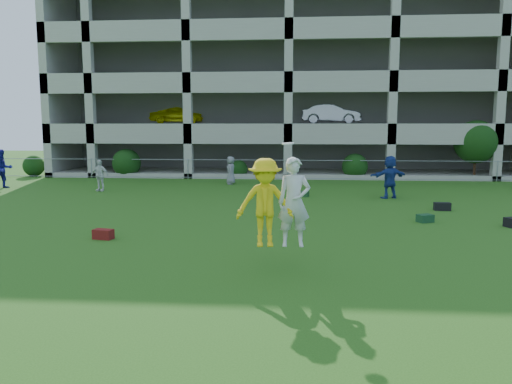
# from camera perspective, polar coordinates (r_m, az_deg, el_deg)

# --- Properties ---
(ground) EXTENTS (100.00, 100.00, 0.00)m
(ground) POSITION_cam_1_polar(r_m,az_deg,el_deg) (10.99, 1.73, -9.39)
(ground) COLOR #235114
(ground) RESTS_ON ground
(bystander_a) EXTENTS (1.20, 1.23, 1.99)m
(bystander_a) POSITION_cam_1_polar(r_m,az_deg,el_deg) (28.56, -26.99, 2.37)
(bystander_a) COLOR navy
(bystander_a) RESTS_ON ground
(bystander_b) EXTENTS (0.95, 0.51, 1.54)m
(bystander_b) POSITION_cam_1_polar(r_m,az_deg,el_deg) (25.55, -17.43, 1.82)
(bystander_b) COLOR silver
(bystander_b) RESTS_ON ground
(bystander_c) EXTENTS (0.61, 0.82, 1.52)m
(bystander_c) POSITION_cam_1_polar(r_m,az_deg,el_deg) (27.27, -2.90, 2.49)
(bystander_c) COLOR gray
(bystander_c) RESTS_ON ground
(bystander_d) EXTENTS (1.83, 1.20, 1.89)m
(bystander_d) POSITION_cam_1_polar(r_m,az_deg,el_deg) (22.75, 15.04, 1.66)
(bystander_d) COLOR navy
(bystander_d) RESTS_ON ground
(bag_red_a) EXTENTS (0.60, 0.40, 0.28)m
(bag_red_a) POSITION_cam_1_polar(r_m,az_deg,el_deg) (14.88, -17.06, -4.63)
(bag_red_a) COLOR #520F0E
(bag_red_a) RESTS_ON ground
(bag_green_c) EXTENTS (0.60, 0.53, 0.26)m
(bag_green_c) POSITION_cam_1_polar(r_m,az_deg,el_deg) (17.60, 18.76, -2.86)
(bag_green_c) COLOR #123316
(bag_green_c) RESTS_ON ground
(crate_d) EXTENTS (0.45, 0.45, 0.30)m
(crate_d) POSITION_cam_1_polar(r_m,az_deg,el_deg) (17.83, 27.16, -3.11)
(crate_d) COLOR black
(crate_d) RESTS_ON ground
(bag_black_e) EXTENTS (0.61, 0.32, 0.30)m
(bag_black_e) POSITION_cam_1_polar(r_m,az_deg,el_deg) (20.21, 20.51, -1.56)
(bag_black_e) COLOR black
(bag_black_e) RESTS_ON ground
(bag_green_g) EXTENTS (0.57, 0.45, 0.25)m
(bag_green_g) POSITION_cam_1_polar(r_m,az_deg,el_deg) (22.66, 5.38, -0.21)
(bag_green_g) COLOR #163A15
(bag_green_g) RESTS_ON ground
(frisbee_contest) EXTENTS (1.70, 0.88, 2.34)m
(frisbee_contest) POSITION_cam_1_polar(r_m,az_deg,el_deg) (11.10, 1.97, -1.20)
(frisbee_contest) COLOR yellow
(frisbee_contest) RESTS_ON ground
(parking_garage) EXTENTS (30.00, 14.00, 12.00)m
(parking_garage) POSITION_cam_1_polar(r_m,az_deg,el_deg) (38.30, 3.95, 11.84)
(parking_garage) COLOR #9E998C
(parking_garage) RESTS_ON ground
(fence) EXTENTS (36.06, 0.06, 1.20)m
(fence) POSITION_cam_1_polar(r_m,az_deg,el_deg) (29.61, 3.64, 2.60)
(fence) COLOR gray
(fence) RESTS_ON ground
(shrub_row) EXTENTS (34.38, 2.52, 3.50)m
(shrub_row) POSITION_cam_1_polar(r_m,az_deg,el_deg) (30.52, 12.36, 4.28)
(shrub_row) COLOR #163D11
(shrub_row) RESTS_ON ground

